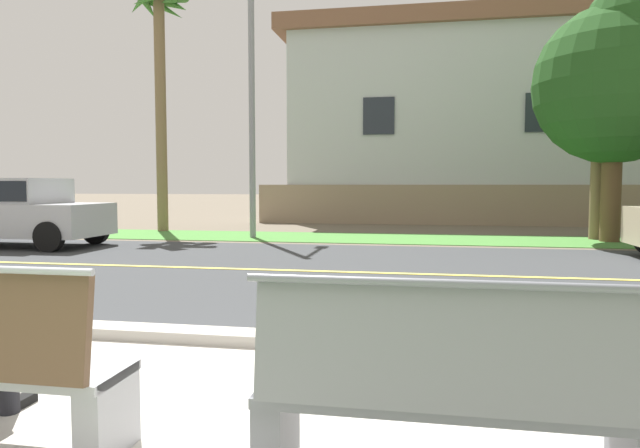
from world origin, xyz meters
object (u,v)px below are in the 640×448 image
object	(u,v)px
bench_right	(448,399)
shade_tree_far_left	(622,72)
car_silver_near	(9,209)
palm_tree_short	(159,27)
streetlamp	(254,79)

from	to	relation	value
bench_right	shade_tree_far_left	xyz separation A→B (m)	(4.49, 12.13, 3.63)
bench_right	shade_tree_far_left	distance (m)	13.43
bench_right	car_silver_near	xyz separation A→B (m)	(-9.33, 8.70, 0.40)
shade_tree_far_left	palm_tree_short	distance (m)	12.51
bench_right	palm_tree_short	size ratio (longest dim) A/B	0.23
streetlamp	palm_tree_short	world-z (taller)	palm_tree_short
bench_right	shade_tree_far_left	world-z (taller)	shade_tree_far_left
car_silver_near	shade_tree_far_left	xyz separation A→B (m)	(13.82, 3.43, 3.22)
shade_tree_far_left	bench_right	bearing A→B (deg)	-110.32
shade_tree_far_left	palm_tree_short	bearing A→B (deg)	175.00
car_silver_near	shade_tree_far_left	bearing A→B (deg)	13.92
streetlamp	palm_tree_short	xyz separation A→B (m)	(-3.30, 1.35, 1.89)
streetlamp	palm_tree_short	bearing A→B (deg)	157.68
streetlamp	shade_tree_far_left	size ratio (longest dim) A/B	1.16
car_silver_near	streetlamp	world-z (taller)	streetlamp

